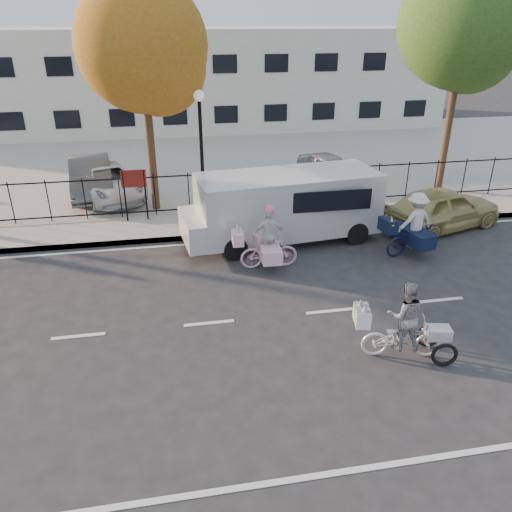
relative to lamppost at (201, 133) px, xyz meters
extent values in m
plane|color=#333334|center=(-0.50, -6.80, -3.11)|extent=(120.00, 120.00, 0.00)
cube|color=#A8A399|center=(-0.50, -1.75, -3.04)|extent=(60.00, 0.10, 0.15)
cube|color=#A8A399|center=(-0.50, -0.70, -3.04)|extent=(60.00, 2.20, 0.15)
cube|color=#A8A399|center=(-0.50, 8.20, -3.04)|extent=(60.00, 15.60, 0.15)
cube|color=silver|center=(-0.50, 18.20, -0.11)|extent=(34.00, 10.00, 6.00)
cylinder|color=black|center=(0.00, 0.00, -0.96)|extent=(0.12, 0.12, 4.00)
sphere|color=white|center=(0.00, 0.00, 1.19)|extent=(0.36, 0.36, 0.36)
cylinder|color=black|center=(-2.70, 0.00, -2.06)|extent=(0.06, 0.06, 1.80)
cylinder|color=black|center=(-2.00, 0.00, -2.06)|extent=(0.06, 0.06, 1.80)
cube|color=#59140F|center=(-2.35, 0.00, -1.46)|extent=(0.85, 0.04, 0.60)
imported|color=white|center=(3.43, -8.78, -2.66)|extent=(1.79, 0.94, 0.90)
imported|color=white|center=(3.43, -8.78, -2.11)|extent=(0.87, 0.74, 1.57)
cube|color=white|center=(2.55, -8.60, -2.12)|extent=(0.41, 0.60, 0.36)
cone|color=white|center=(2.55, -8.48, -1.88)|extent=(0.14, 0.14, 0.18)
cone|color=white|center=(2.55, -8.72, -1.88)|extent=(0.14, 0.14, 0.18)
torus|color=black|center=(4.15, -9.29, -2.83)|extent=(0.56, 0.19, 0.56)
torus|color=black|center=(4.15, -8.59, -2.83)|extent=(0.56, 0.19, 0.56)
cube|color=white|center=(4.15, -8.94, -2.52)|extent=(0.56, 0.44, 0.25)
imported|color=#F9BDD7|center=(1.50, -4.15, -2.61)|extent=(1.68, 0.50, 1.01)
imported|color=silver|center=(1.50, -4.15, -2.10)|extent=(0.93, 0.40, 1.58)
cube|color=#EDB4CA|center=(0.60, -4.14, -2.11)|extent=(0.31, 0.56, 0.36)
cone|color=silver|center=(0.60, -4.14, -1.78)|extent=(0.12, 0.12, 0.32)
cube|color=#EDB4CA|center=(1.50, -4.15, -2.56)|extent=(0.57, 1.32, 0.40)
sphere|color=pink|center=(1.50, -4.15, -1.32)|extent=(0.28, 0.28, 0.28)
imported|color=#111538|center=(6.02, -4.02, -2.62)|extent=(1.96, 0.99, 0.98)
imported|color=silver|center=(6.02, -4.02, -2.01)|extent=(1.21, 0.84, 1.72)
cube|color=black|center=(5.06, -4.21, -2.02)|extent=(0.43, 0.65, 0.39)
cone|color=gold|center=(5.06, -4.01, -1.80)|extent=(0.13, 0.26, 0.35)
cone|color=gold|center=(5.06, -4.41, -1.80)|extent=(0.13, 0.26, 0.35)
cube|color=black|center=(6.02, -4.02, -2.51)|extent=(0.86, 1.51, 0.44)
cube|color=silver|center=(2.50, -2.30, -1.85)|extent=(5.90, 2.74, 1.90)
cube|color=silver|center=(-0.61, -2.30, -2.37)|extent=(0.76, 2.10, 0.84)
cylinder|color=black|center=(0.49, -3.23, -2.74)|extent=(0.76, 0.36, 0.74)
cylinder|color=black|center=(0.49, -1.37, -2.74)|extent=(0.76, 0.36, 0.74)
cylinder|color=black|center=(4.50, -3.23, -2.74)|extent=(0.76, 0.36, 0.74)
cylinder|color=black|center=(4.50, -1.37, -2.74)|extent=(0.76, 0.36, 0.74)
imported|color=tan|center=(7.90, -2.30, -2.37)|extent=(4.67, 2.96, 1.48)
imported|color=silver|center=(-3.54, 2.75, -2.34)|extent=(3.58, 4.95, 1.25)
imported|color=#515559|center=(-4.21, 3.25, -2.23)|extent=(2.12, 4.61, 1.46)
imported|color=#929399|center=(5.60, 2.95, -2.34)|extent=(2.37, 3.90, 1.24)
cylinder|color=#442D1D|center=(-1.70, 1.08, -0.58)|extent=(0.28, 0.28, 5.06)
sphere|color=#9F6219|center=(-1.70, 1.08, 2.67)|extent=(4.33, 4.33, 4.33)
sphere|color=#9F6219|center=(-1.20, 1.28, 1.94)|extent=(3.18, 3.18, 3.18)
cylinder|color=#442D1D|center=(9.82, 1.32, -0.27)|extent=(0.28, 0.28, 5.68)
sphere|color=#385B1E|center=(9.82, 1.32, 3.38)|extent=(4.87, 4.87, 4.87)
sphere|color=#385B1E|center=(10.32, 1.52, 2.57)|extent=(3.57, 3.57, 3.57)
camera|label=1|loc=(-1.21, -16.87, 3.48)|focal=35.00mm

